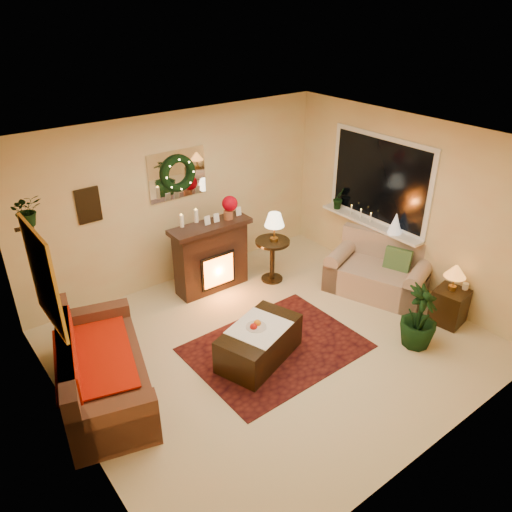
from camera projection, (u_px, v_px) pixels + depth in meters
floor at (272, 344)px, 6.47m from camera, size 5.00×5.00×0.00m
ceiling at (276, 147)px, 5.25m from camera, size 5.00×5.00×0.00m
wall_back at (179, 200)px, 7.44m from camera, size 5.00×5.00×0.00m
wall_front at (440, 353)px, 4.29m from camera, size 5.00×5.00×0.00m
wall_left at (61, 335)px, 4.52m from camera, size 4.50×4.50×0.00m
wall_right at (408, 206)px, 7.20m from camera, size 4.50×4.50×0.00m
area_rug at (276, 348)px, 6.40m from camera, size 2.13×1.61×0.01m
sofa at (103, 362)px, 5.51m from camera, size 1.35×2.10×0.83m
red_throw at (93, 357)px, 5.55m from camera, size 0.83×1.34×0.02m
fireplace at (211, 256)px, 7.46m from camera, size 1.10×0.36×1.01m
poinsettia at (230, 204)px, 7.30m from camera, size 0.23×0.23×0.23m
mantel_candle_a at (182, 221)px, 6.85m from camera, size 0.06×0.06×0.18m
mantel_candle_b at (196, 216)px, 7.00m from camera, size 0.06×0.06×0.19m
mantel_mirror at (177, 174)px, 7.24m from camera, size 0.92×0.02×0.72m
wreath at (179, 174)px, 7.20m from camera, size 0.55×0.11×0.55m
wall_art at (88, 205)px, 6.58m from camera, size 0.32×0.03×0.48m
gold_mirror at (43, 278)px, 4.53m from camera, size 0.03×0.84×1.00m
hanging_plant at (30, 225)px, 5.03m from camera, size 0.33×0.28×0.36m
loveseat at (379, 268)px, 7.41m from camera, size 1.28×1.64×0.83m
window_frame at (379, 180)px, 7.46m from camera, size 0.03×1.86×1.36m
window_glass at (379, 180)px, 7.46m from camera, size 0.02×1.70×1.22m
window_sill at (370, 223)px, 7.73m from camera, size 0.22×1.86×0.04m
mini_tree at (396, 223)px, 7.31m from camera, size 0.22×0.22×0.33m
sill_plant at (339, 197)px, 8.12m from camera, size 0.25×0.20×0.46m
side_table_round at (272, 261)px, 7.77m from camera, size 0.68×0.68×0.69m
lamp_cream at (274, 229)px, 7.51m from camera, size 0.30×0.30×0.46m
end_table_square at (450, 305)px, 6.80m from camera, size 0.46×0.46×0.50m
lamp_tiffany at (455, 274)px, 6.60m from camera, size 0.29×0.29×0.42m
coffee_table at (259, 345)px, 6.13m from camera, size 1.23×0.92×0.46m
fruit_bowl at (256, 328)px, 6.02m from camera, size 0.25×0.25×0.06m
floor_palm at (420, 315)px, 6.26m from camera, size 1.74×1.74×2.52m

